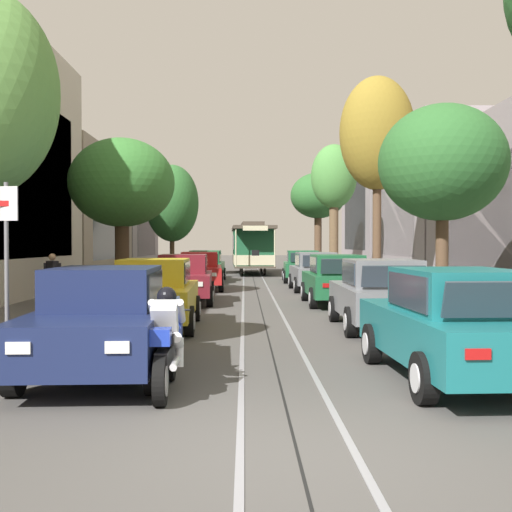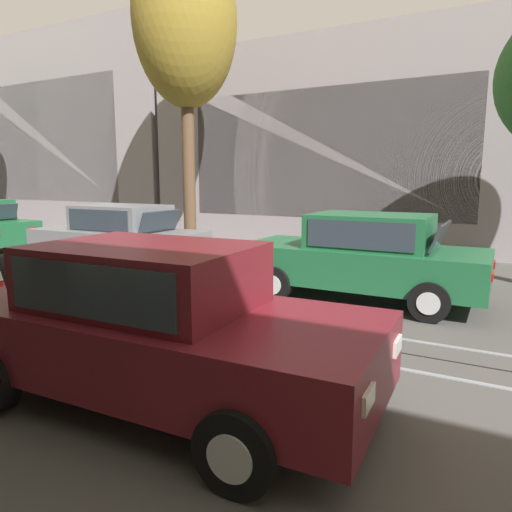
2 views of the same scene
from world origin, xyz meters
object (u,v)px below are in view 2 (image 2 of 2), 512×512
object	(u,v)px
parked_car_green_mid_right	(363,257)
street_tree_kerb_right_mid	(185,21)
parked_car_maroon_mid_left	(156,324)
parked_car_grey_fourth_right	(119,237)

from	to	relation	value
parked_car_green_mid_right	street_tree_kerb_right_mid	bearing A→B (deg)	66.67
parked_car_maroon_mid_left	parked_car_grey_fourth_right	xyz separation A→B (m)	(4.90, 5.32, 0.00)
parked_car_maroon_mid_left	street_tree_kerb_right_mid	world-z (taller)	street_tree_kerb_right_mid
parked_car_green_mid_right	parked_car_grey_fourth_right	world-z (taller)	same
parked_car_maroon_mid_left	parked_car_green_mid_right	size ratio (longest dim) A/B	1.01
parked_car_green_mid_right	street_tree_kerb_right_mid	world-z (taller)	street_tree_kerb_right_mid
parked_car_grey_fourth_right	parked_car_green_mid_right	bearing A→B (deg)	-89.96
parked_car_maroon_mid_left	street_tree_kerb_right_mid	bearing A→B (deg)	34.15
parked_car_green_mid_right	street_tree_kerb_right_mid	xyz separation A→B (m)	(2.45, 5.69, 5.53)
street_tree_kerb_right_mid	parked_car_grey_fourth_right	bearing A→B (deg)	172.38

